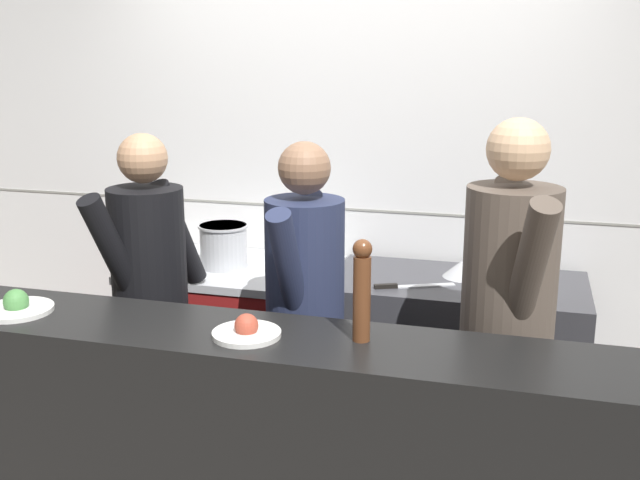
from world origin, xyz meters
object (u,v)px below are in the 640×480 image
at_px(plated_dish_appetiser, 247,331).
at_px(chef_head_cook, 151,295).
at_px(mixing_bowl_steel, 465,268).
at_px(pepper_mill, 362,289).
at_px(stock_pot, 224,245).
at_px(chef_sous, 305,312).
at_px(chefs_knife, 407,286).
at_px(oven_range, 236,345).
at_px(plated_dish_main, 17,306).
at_px(chef_line, 507,321).

xyz_separation_m(plated_dish_appetiser, chef_head_cook, (-0.70, 0.60, -0.13)).
distance_m(mixing_bowl_steel, pepper_mill, 1.27).
height_order(stock_pot, chef_sous, chef_sous).
relative_size(mixing_bowl_steel, chefs_knife, 0.58).
relative_size(stock_pot, chef_head_cook, 0.16).
relative_size(oven_range, plated_dish_main, 3.85).
relative_size(oven_range, pepper_mill, 2.92).
bearing_deg(stock_pot, oven_range, 32.66).
xyz_separation_m(stock_pot, mixing_bowl_steel, (1.22, 0.10, -0.05)).
bearing_deg(mixing_bowl_steel, plated_dish_main, -140.51).
bearing_deg(chefs_knife, plated_dish_main, -141.61).
relative_size(plated_dish_appetiser, chef_line, 0.14).
height_order(plated_dish_main, chef_head_cook, chef_head_cook).
bearing_deg(pepper_mill, stock_pot, 131.31).
distance_m(chefs_knife, pepper_mill, 1.02).
bearing_deg(mixing_bowl_steel, oven_range, -176.36).
bearing_deg(oven_range, pepper_mill, -50.63).
bearing_deg(oven_range, chef_head_cook, -104.20).
height_order(mixing_bowl_steel, chef_sous, chef_sous).
bearing_deg(chef_head_cook, chef_sous, 15.34).
relative_size(stock_pot, plated_dish_appetiser, 1.06).
relative_size(plated_dish_main, chef_head_cook, 0.17).
bearing_deg(chefs_knife, chef_line, -47.69).
bearing_deg(chef_line, stock_pot, 137.38).
height_order(plated_dish_main, pepper_mill, pepper_mill).
xyz_separation_m(oven_range, pepper_mill, (0.94, -1.14, 0.76)).
bearing_deg(mixing_bowl_steel, chef_head_cook, -152.78).
relative_size(chefs_knife, chef_sous, 0.22).
bearing_deg(chef_line, pepper_mill, -154.22).
bearing_deg(chef_sous, chef_head_cook, -179.66).
height_order(oven_range, chef_head_cook, chef_head_cook).
bearing_deg(mixing_bowl_steel, stock_pot, -175.22).
distance_m(chef_head_cook, chef_line, 1.57).
height_order(plated_dish_appetiser, chef_sous, chef_sous).
distance_m(stock_pot, chef_line, 1.59).
height_order(chefs_knife, chef_head_cook, chef_head_cook).
bearing_deg(plated_dish_main, pepper_mill, 3.30).
distance_m(plated_dish_appetiser, chef_sous, 0.60).
distance_m(pepper_mill, chef_line, 0.70).
distance_m(plated_dish_appetiser, pepper_mill, 0.43).
relative_size(mixing_bowl_steel, plated_dish_main, 0.78).
relative_size(plated_dish_main, plated_dish_appetiser, 1.12).
xyz_separation_m(stock_pot, plated_dish_main, (-0.34, -1.19, 0.03)).
bearing_deg(chef_line, plated_dish_appetiser, -166.78).
xyz_separation_m(pepper_mill, chef_head_cook, (-1.09, 0.53, -0.29)).
bearing_deg(chefs_knife, chef_head_cook, -157.84).
distance_m(oven_range, chef_head_cook, 0.79).
xyz_separation_m(oven_range, chefs_knife, (0.94, -0.17, 0.47)).
height_order(mixing_bowl_steel, chef_head_cook, chef_head_cook).
bearing_deg(oven_range, plated_dish_appetiser, -65.84).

